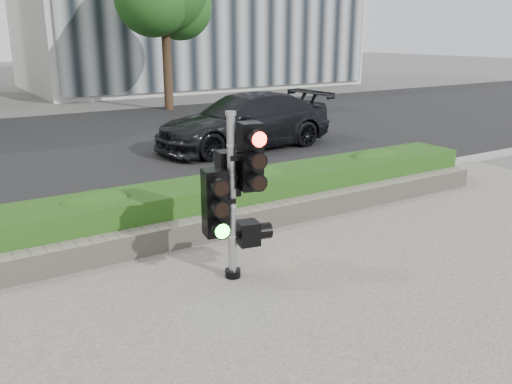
% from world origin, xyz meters
% --- Properties ---
extents(ground, '(120.00, 120.00, 0.00)m').
position_xyz_m(ground, '(0.00, 0.00, 0.00)').
color(ground, '#51514C').
rests_on(ground, ground).
extents(road, '(60.00, 13.00, 0.02)m').
position_xyz_m(road, '(0.00, 10.00, 0.01)').
color(road, black).
rests_on(road, ground).
extents(curb, '(60.00, 0.25, 0.12)m').
position_xyz_m(curb, '(0.00, 3.15, 0.06)').
color(curb, gray).
rests_on(curb, ground).
extents(stone_wall, '(12.00, 0.32, 0.34)m').
position_xyz_m(stone_wall, '(0.00, 1.90, 0.20)').
color(stone_wall, gray).
rests_on(stone_wall, sidewalk).
extents(hedge, '(12.00, 1.00, 0.68)m').
position_xyz_m(hedge, '(0.00, 2.55, 0.37)').
color(hedge, '#3F7724').
rests_on(hedge, sidewalk).
extents(traffic_signal, '(0.76, 0.60, 2.09)m').
position_xyz_m(traffic_signal, '(-0.06, 0.59, 1.19)').
color(traffic_signal, black).
rests_on(traffic_signal, sidewalk).
extents(car_dark, '(5.09, 2.34, 1.44)m').
position_xyz_m(car_dark, '(4.17, 7.38, 0.74)').
color(car_dark, black).
rests_on(car_dark, road).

